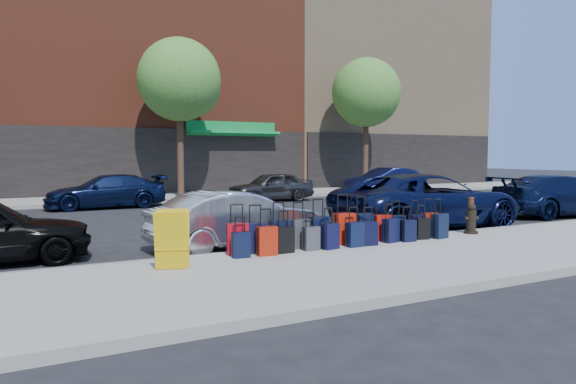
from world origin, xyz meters
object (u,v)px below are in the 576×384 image
suitcase_front_5 (344,229)px  car_near_3 (559,196)px  car_near_2 (428,201)px  car_far_3 (386,182)px  bollard (471,214)px  tree_right (368,95)px  car_near_1 (237,219)px  display_rack (172,240)px  tree_center (182,82)px  fire_hydrant (471,220)px  car_far_2 (271,187)px  car_far_1 (106,191)px

suitcase_front_5 → car_near_3: bearing=11.5°
car_near_2 → car_far_3: car_near_2 is taller
car_near_3 → car_far_3: 9.44m
bollard → car_near_3: 6.39m
tree_right → car_near_1: (-13.00, -12.87, -4.77)m
display_rack → car_far_3: size_ratio=0.23×
tree_center → car_near_1: (-2.50, -12.87, -4.77)m
fire_hydrant → car_near_1: size_ratio=0.19×
display_rack → car_near_1: car_near_1 is taller
display_rack → tree_right: bearing=64.8°
tree_center → car_far_2: (3.16, -2.78, -4.75)m
car_near_1 → tree_center: bearing=-18.9°
car_near_2 → car_far_2: bearing=4.5°
suitcase_front_5 → car_near_1: bearing=143.5°
tree_center → bollard: bearing=-77.0°
display_rack → car_far_2: car_far_2 is taller
bollard → fire_hydrant: bearing=-134.8°
suitcase_front_5 → tree_right: bearing=52.5°
tree_center → car_far_3: (9.51, -2.88, -4.70)m
suitcase_front_5 → car_near_2: (4.04, 1.84, 0.28)m
tree_right → car_far_1: (-14.31, -2.49, -4.76)m
suitcase_front_5 → display_rack: size_ratio=1.10×
tree_center → car_far_3: 10.99m
car_far_2 → car_far_3: car_far_3 is taller
fire_hydrant → tree_center: bearing=112.8°
bollard → car_far_3: car_far_3 is taller
bollard → car_far_2: car_far_2 is taller
fire_hydrant → car_near_1: (-5.49, 1.60, 0.15)m
display_rack → car_far_2: 14.36m
display_rack → car_near_1: bearing=66.0°
suitcase_front_5 → bollard: 3.88m
fire_hydrant → car_near_1: 5.72m
suitcase_front_5 → car_far_2: car_far_2 is taller
fire_hydrant → bollard: 0.43m
tree_right → car_near_2: (-7.06, -12.45, -4.64)m
fire_hydrant → car_far_3: size_ratio=0.17×
car_near_2 → display_rack: bearing=110.2°
car_far_2 → car_far_3: size_ratio=0.89×
car_far_1 → car_far_2: car_far_2 is taller
fire_hydrant → car_near_2: car_near_2 is taller
car_far_1 → car_far_3: 13.33m
bollard → car_far_2: bearing=90.6°
tree_right → car_far_2: (-7.34, -2.78, -4.75)m
display_rack → car_near_1: 2.87m
tree_right → fire_hydrant: size_ratio=9.77×
tree_center → display_rack: size_ratio=7.43×
fire_hydrant → car_far_2: bearing=100.2°
bollard → car_near_3: car_near_3 is taller
car_near_1 → car_near_2: bearing=-93.9°
bollard → tree_center: bearing=103.0°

